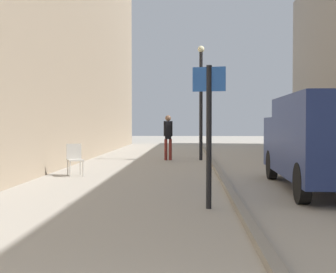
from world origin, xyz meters
The scene contains 7 objects.
ground_plane centered at (0.00, 12.00, 0.00)m, with size 80.00×80.00×0.00m, color #A8A093.
kerb_strip centered at (1.58, 12.00, 0.06)m, with size 0.16×40.00×0.12m, color gray.
pedestrian_main_foreground centered at (-0.20, 17.35, 1.08)m, with size 0.37×0.25×1.88m.
delivery_van centered at (3.76, 9.10, 1.18)m, with size 2.06×5.51×2.17m.
street_sign_post centered at (1.04, 6.67, 1.55)m, with size 0.59×0.14×2.60m.
lamp_post centered at (1.16, 17.39, 2.72)m, with size 0.28×0.28×4.76m.
cafe_chair_near_window centered at (-2.69, 11.61, 0.55)m, with size 0.59×0.59×0.94m.
Camera 1 is at (0.69, -1.56, 1.56)m, focal length 48.51 mm.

